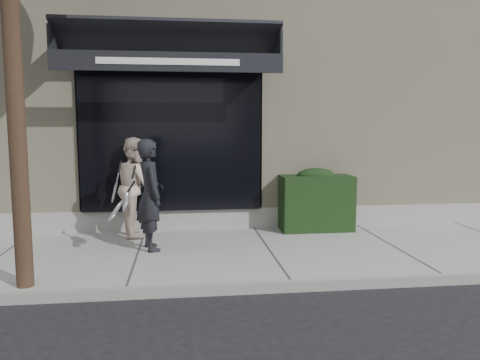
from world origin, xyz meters
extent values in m
plane|color=black|center=(0.00, 0.00, 0.00)|extent=(80.00, 80.00, 0.00)
cube|color=gray|center=(0.00, 0.00, 0.06)|extent=(20.00, 3.00, 0.12)
cube|color=gray|center=(0.00, -1.55, 0.07)|extent=(20.00, 0.10, 0.14)
cube|color=beige|center=(0.00, 5.00, 2.75)|extent=(14.00, 7.00, 5.50)
cube|color=gray|center=(0.00, 1.70, 0.25)|extent=(14.02, 0.42, 0.50)
cube|color=black|center=(-1.50, 1.55, 1.80)|extent=(3.20, 0.30, 2.60)
cube|color=gray|center=(-3.10, 1.70, 1.80)|extent=(0.08, 0.40, 2.60)
cube|color=gray|center=(0.10, 1.70, 1.80)|extent=(0.08, 0.40, 2.60)
cube|color=gray|center=(-1.50, 1.70, 3.14)|extent=(3.36, 0.40, 0.12)
cube|color=black|center=(-1.50, 1.00, 3.40)|extent=(3.60, 1.03, 0.55)
cube|color=black|center=(-1.50, 0.50, 3.01)|extent=(3.60, 0.05, 0.30)
cube|color=white|center=(-1.50, 0.47, 3.01)|extent=(2.20, 0.01, 0.10)
cube|color=black|center=(-3.28, 1.00, 3.32)|extent=(0.04, 1.00, 0.45)
cube|color=black|center=(0.28, 1.00, 3.32)|extent=(0.04, 1.00, 0.45)
cube|color=black|center=(1.10, 1.25, 0.62)|extent=(1.30, 0.70, 1.00)
ellipsoid|color=black|center=(1.10, 1.25, 1.12)|extent=(0.71, 0.38, 0.27)
cylinder|color=black|center=(-3.20, -1.30, 2.40)|extent=(0.20, 0.20, 4.80)
imported|color=black|center=(-1.81, 0.21, 0.97)|extent=(0.57, 0.71, 1.71)
torus|color=silver|center=(-2.14, -0.04, 0.95)|extent=(0.13, 0.31, 0.30)
cylinder|color=silver|center=(-2.14, -0.04, 0.95)|extent=(0.10, 0.27, 0.26)
cylinder|color=silver|center=(-2.14, -0.04, 0.95)|extent=(0.18, 0.03, 0.07)
cylinder|color=black|center=(-2.14, -0.04, 0.95)|extent=(0.20, 0.05, 0.09)
torus|color=silver|center=(-2.28, -0.12, 0.80)|extent=(0.22, 0.32, 0.27)
cylinder|color=silver|center=(-2.28, -0.12, 0.80)|extent=(0.18, 0.29, 0.23)
cylinder|color=silver|center=(-2.28, -0.12, 0.80)|extent=(0.16, 0.04, 0.12)
cylinder|color=black|center=(-2.28, -0.12, 0.80)|extent=(0.19, 0.05, 0.14)
imported|color=beige|center=(-2.11, 1.20, 0.98)|extent=(0.81, 0.95, 1.71)
torus|color=silver|center=(-2.44, 0.90, 0.94)|extent=(0.11, 0.31, 0.30)
cylinder|color=silver|center=(-2.44, 0.90, 0.94)|extent=(0.08, 0.27, 0.26)
cylinder|color=silver|center=(-2.44, 0.90, 0.94)|extent=(0.18, 0.03, 0.06)
cylinder|color=black|center=(-2.44, 0.90, 0.94)|extent=(0.20, 0.04, 0.08)
camera|label=1|loc=(-1.32, -6.98, 2.04)|focal=35.00mm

